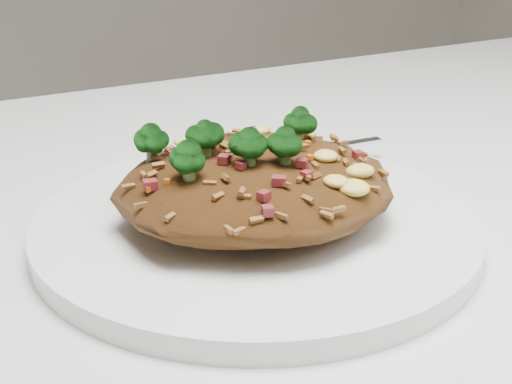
% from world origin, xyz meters
% --- Properties ---
extents(dining_table, '(1.20, 0.80, 0.75)m').
position_xyz_m(dining_table, '(0.00, 0.00, 0.66)').
color(dining_table, silver).
rests_on(dining_table, ground).
extents(plate, '(0.27, 0.27, 0.01)m').
position_xyz_m(plate, '(-0.11, -0.00, 0.76)').
color(plate, white).
rests_on(plate, dining_table).
extents(fried_rice, '(0.17, 0.15, 0.06)m').
position_xyz_m(fried_rice, '(-0.11, -0.00, 0.79)').
color(fried_rice, brown).
rests_on(fried_rice, plate).
extents(fork, '(0.16, 0.02, 0.00)m').
position_xyz_m(fork, '(-0.03, 0.08, 0.77)').
color(fork, silver).
rests_on(fork, plate).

